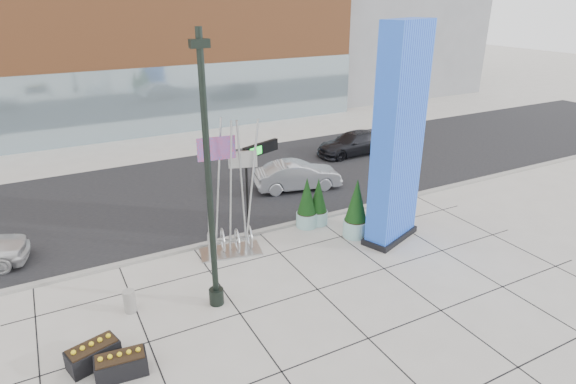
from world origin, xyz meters
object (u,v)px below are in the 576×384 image
blue_pylon (398,142)px  concrete_bollard (130,301)px  public_art_sculpture (229,220)px  car_silver_mid (297,176)px  lamp_post (210,205)px  overhead_street_sign (262,159)px

blue_pylon → concrete_bollard: size_ratio=11.43×
public_art_sculpture → car_silver_mid: (5.76, 4.77, -0.70)m
public_art_sculpture → concrete_bollard: bearing=-142.2°
public_art_sculpture → car_silver_mid: size_ratio=1.21×
blue_pylon → concrete_bollard: 11.66m
blue_pylon → public_art_sculpture: 7.43m
blue_pylon → lamp_post: lamp_post is taller
car_silver_mid → concrete_bollard: bearing=136.7°
concrete_bollard → overhead_street_sign: (6.27, 2.96, 3.11)m
blue_pylon → car_silver_mid: bearing=75.7°
lamp_post → public_art_sculpture: 4.18m
overhead_street_sign → concrete_bollard: bearing=-175.3°
blue_pylon → overhead_street_sign: (-4.70, 2.88, -0.84)m
public_art_sculpture → overhead_street_sign: size_ratio=1.37×
lamp_post → public_art_sculpture: lamp_post is taller
public_art_sculpture → concrete_bollard: public_art_sculpture is taller
lamp_post → concrete_bollard: size_ratio=11.45×
lamp_post → public_art_sculpture: size_ratio=1.61×
blue_pylon → car_silver_mid: (-0.77, 6.85, -3.57)m
lamp_post → overhead_street_sign: lamp_post is taller
lamp_post → public_art_sculpture: (1.75, 3.08, -2.22)m
lamp_post → concrete_bollard: 4.34m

